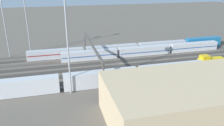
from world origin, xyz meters
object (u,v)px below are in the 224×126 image
object	(u,v)px
train_on_track_1	(133,48)
light_mast_2	(25,11)
light_mast_0	(3,16)
maintenance_shed	(220,95)
light_mast_1	(66,28)
train_on_track_2	(144,51)
train_on_track_7	(101,79)
signal_gantry	(92,47)
train_on_track_6	(210,62)

from	to	relation	value
train_on_track_1	light_mast_2	world-z (taller)	light_mast_2
light_mast_0	maintenance_shed	distance (m)	83.08
light_mast_1	light_mast_2	world-z (taller)	light_mast_1
train_on_track_2	light_mast_1	distance (m)	46.90
train_on_track_7	train_on_track_2	bearing A→B (deg)	-134.46
light_mast_1	light_mast_2	size ratio (longest dim) A/B	1.04
train_on_track_2	light_mast_0	world-z (taller)	light_mast_0
maintenance_shed	light_mast_2	bearing A→B (deg)	-51.01
train_on_track_7	maintenance_shed	bearing A→B (deg)	139.61
train_on_track_1	signal_gantry	size ratio (longest dim) A/B	2.26
train_on_track_2	light_mast_0	distance (m)	59.93
train_on_track_1	train_on_track_6	xyz separation A→B (m)	(-21.63, 25.00, 0.08)
train_on_track_2	light_mast_2	bearing A→B (deg)	-16.16
train_on_track_6	signal_gantry	bearing A→B (deg)	-16.40
train_on_track_1	light_mast_2	distance (m)	48.63
light_mast_0	signal_gantry	distance (m)	39.11
train_on_track_6	light_mast_1	size ratio (longest dim) A/B	0.32
train_on_track_6	maintenance_shed	xyz separation A→B (m)	(17.43, 26.56, 2.74)
light_mast_1	light_mast_0	bearing A→B (deg)	-60.13
train_on_track_7	train_on_track_6	bearing A→B (deg)	-173.33
train_on_track_7	train_on_track_2	world-z (taller)	train_on_track_7
light_mast_1	signal_gantry	size ratio (longest dim) A/B	0.78
train_on_track_6	signal_gantry	world-z (taller)	signal_gantry
train_on_track_2	train_on_track_6	world-z (taller)	train_on_track_6
train_on_track_1	light_mast_1	distance (m)	47.68
light_mast_0	light_mast_1	distance (m)	45.34
signal_gantry	train_on_track_7	bearing A→B (deg)	89.00
light_mast_0	maintenance_shed	world-z (taller)	light_mast_0
train_on_track_1	light_mast_2	size ratio (longest dim) A/B	3.03
train_on_track_2	train_on_track_1	bearing A→B (deg)	-55.79
train_on_track_1	train_on_track_2	bearing A→B (deg)	124.21
train_on_track_7	light_mast_1	size ratio (longest dim) A/B	2.30
train_on_track_7	train_on_track_1	xyz separation A→B (m)	(-21.14, -30.00, -0.54)
light_mast_2	signal_gantry	xyz separation A→B (m)	(-23.95, 21.46, -11.05)
train_on_track_7	light_mast_0	bearing A→B (deg)	-49.17
light_mast_2	maintenance_shed	world-z (taller)	light_mast_2
train_on_track_7	signal_gantry	distance (m)	18.23
light_mast_2	train_on_track_1	bearing A→B (deg)	168.69
train_on_track_1	train_on_track_6	size ratio (longest dim) A/B	9.06
train_on_track_6	light_mast_1	xyz separation A→B (m)	(52.30, 7.13, 17.24)
train_on_track_7	light_mast_2	distance (m)	48.36
light_mast_1	train_on_track_6	bearing A→B (deg)	-172.23
light_mast_0	light_mast_1	world-z (taller)	light_mast_1
light_mast_2	train_on_track_2	bearing A→B (deg)	163.84
train_on_track_1	light_mast_1	xyz separation A→B (m)	(30.67, 32.13, 17.32)
train_on_track_1	light_mast_1	bearing A→B (deg)	46.34
train_on_track_7	light_mast_1	bearing A→B (deg)	12.62
train_on_track_7	signal_gantry	xyz separation A→B (m)	(-0.30, -17.50, 5.11)
train_on_track_2	signal_gantry	size ratio (longest dim) A/B	1.79
train_on_track_2	train_on_track_6	size ratio (longest dim) A/B	7.14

